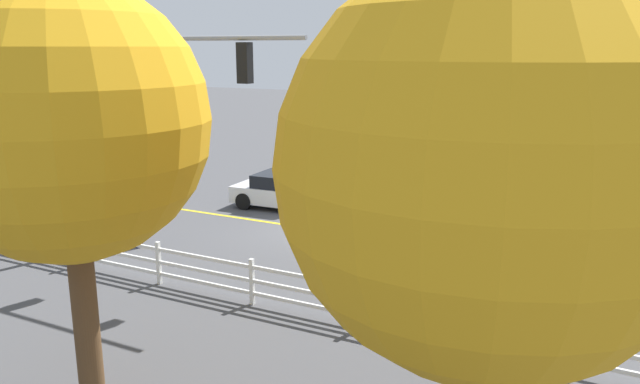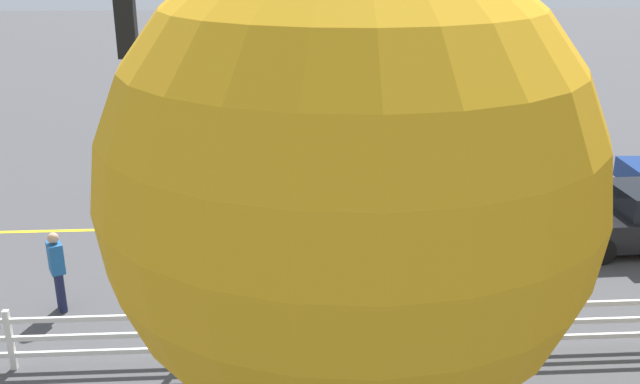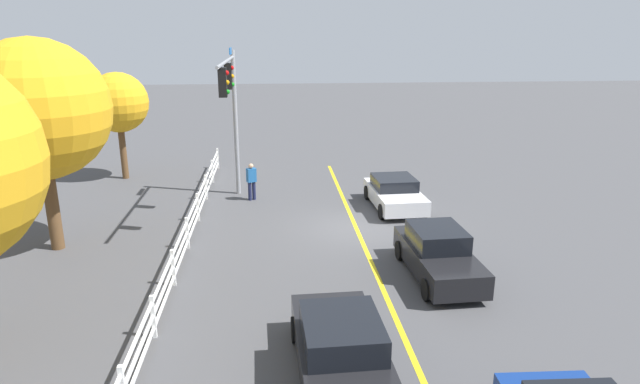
{
  "view_description": "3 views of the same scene",
  "coord_description": "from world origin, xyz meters",
  "px_view_note": "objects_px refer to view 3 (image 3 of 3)",
  "views": [
    {
      "loc": [
        -9.25,
        17.73,
        6.05
      ],
      "look_at": [
        -1.2,
        1.93,
        1.84
      ],
      "focal_mm": 34.33,
      "sensor_mm": 36.0,
      "label": 1
    },
    {
      "loc": [
        -0.49,
        17.0,
        7.08
      ],
      "look_at": [
        -1.4,
        1.65,
        1.52
      ],
      "focal_mm": 39.38,
      "sensor_mm": 36.0,
      "label": 2
    },
    {
      "loc": [
        -19.56,
        3.16,
        7.37
      ],
      "look_at": [
        -0.62,
        1.47,
        1.67
      ],
      "focal_mm": 30.28,
      "sensor_mm": 36.0,
      "label": 3
    }
  ],
  "objects_px": {
    "car_2": "(395,193)",
    "tree_0": "(38,110)",
    "car_0": "(340,348)",
    "pedestrian": "(252,180)",
    "car_3": "(438,254)",
    "tree_2": "(118,103)"
  },
  "relations": [
    {
      "from": "pedestrian",
      "to": "tree_0",
      "type": "bearing_deg",
      "value": -78.55
    },
    {
      "from": "car_3",
      "to": "tree_2",
      "type": "xyz_separation_m",
      "value": [
        12.84,
        12.68,
        3.18
      ]
    },
    {
      "from": "pedestrian",
      "to": "tree_0",
      "type": "xyz_separation_m",
      "value": [
        -5.1,
        6.65,
        3.95
      ]
    },
    {
      "from": "car_2",
      "to": "tree_0",
      "type": "bearing_deg",
      "value": -77.53
    },
    {
      "from": "pedestrian",
      "to": "car_2",
      "type": "bearing_deg",
      "value": 48.86
    },
    {
      "from": "car_2",
      "to": "tree_2",
      "type": "height_order",
      "value": "tree_2"
    },
    {
      "from": "tree_2",
      "to": "car_3",
      "type": "bearing_deg",
      "value": -135.37
    },
    {
      "from": "car_3",
      "to": "tree_2",
      "type": "bearing_deg",
      "value": -137.56
    },
    {
      "from": "car_0",
      "to": "pedestrian",
      "type": "height_order",
      "value": "pedestrian"
    },
    {
      "from": "tree_2",
      "to": "car_2",
      "type": "bearing_deg",
      "value": -115.13
    },
    {
      "from": "car_3",
      "to": "car_0",
      "type": "bearing_deg",
      "value": -39.32
    },
    {
      "from": "car_2",
      "to": "car_3",
      "type": "bearing_deg",
      "value": -3.96
    },
    {
      "from": "car_0",
      "to": "car_2",
      "type": "relative_size",
      "value": 1.07
    },
    {
      "from": "pedestrian",
      "to": "tree_0",
      "type": "height_order",
      "value": "tree_0"
    },
    {
      "from": "car_3",
      "to": "tree_2",
      "type": "height_order",
      "value": "tree_2"
    },
    {
      "from": "car_2",
      "to": "tree_0",
      "type": "xyz_separation_m",
      "value": [
        -3.44,
        12.82,
        4.23
      ]
    },
    {
      "from": "car_2",
      "to": "car_3",
      "type": "height_order",
      "value": "car_3"
    },
    {
      "from": "pedestrian",
      "to": "tree_2",
      "type": "bearing_deg",
      "value": -149.25
    },
    {
      "from": "car_2",
      "to": "pedestrian",
      "type": "relative_size",
      "value": 2.42
    },
    {
      "from": "car_2",
      "to": "car_0",
      "type": "bearing_deg",
      "value": -20.73
    },
    {
      "from": "car_0",
      "to": "tree_0",
      "type": "height_order",
      "value": "tree_0"
    },
    {
      "from": "pedestrian",
      "to": "tree_0",
      "type": "distance_m",
      "value": 9.26
    }
  ]
}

